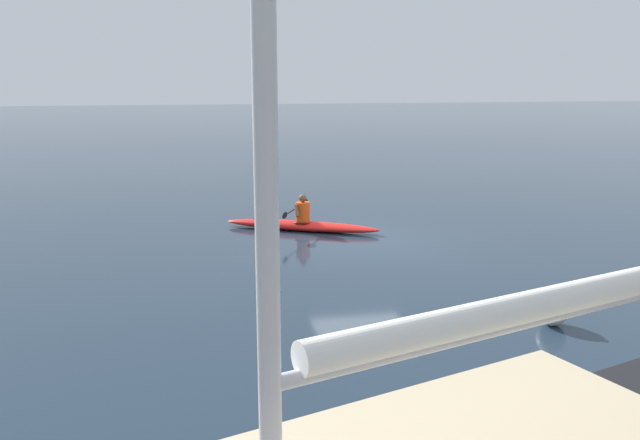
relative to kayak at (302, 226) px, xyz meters
name	(u,v)px	position (x,y,z in m)	size (l,w,h in m)	color
ground_plane	(365,241)	(-1.41, 1.52, -0.13)	(160.00, 160.00, 0.00)	#1E2D3D
kayak	(302,226)	(0.00, 0.00, 0.00)	(4.19, 2.49, 0.26)	red
kayaker	(302,210)	(-0.01, 0.01, 0.44)	(1.06, 2.08, 0.75)	#E04C14
mooring_buoy_red_near	(553,311)	(-3.09, 7.84, 0.12)	(0.50, 0.50, 0.54)	silver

